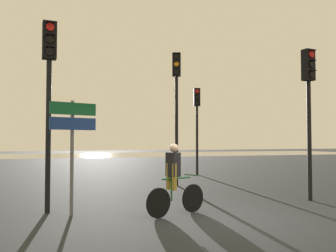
# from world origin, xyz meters

# --- Properties ---
(ground_plane) EXTENTS (120.00, 120.00, 0.00)m
(ground_plane) POSITION_xyz_m (0.00, 0.00, 0.00)
(ground_plane) COLOR black
(water_strip) EXTENTS (80.00, 16.00, 0.01)m
(water_strip) POSITION_xyz_m (0.00, 38.81, 0.00)
(water_strip) COLOR gray
(water_strip) RESTS_ON ground
(traffic_light_center) EXTENTS (0.39, 0.41, 5.07)m
(traffic_light_center) POSITION_xyz_m (1.26, 6.18, 3.49)
(traffic_light_center) COLOR black
(traffic_light_center) RESTS_ON ground
(traffic_light_far_right) EXTENTS (0.38, 0.40, 4.35)m
(traffic_light_far_right) POSITION_xyz_m (3.84, 10.08, 3.03)
(traffic_light_far_right) COLOR black
(traffic_light_far_right) RESTS_ON ground
(traffic_light_near_right) EXTENTS (0.35, 0.36, 4.31)m
(traffic_light_near_right) POSITION_xyz_m (3.56, 1.55, 3.00)
(traffic_light_near_right) COLOR black
(traffic_light_near_right) RESTS_ON ground
(traffic_light_near_left) EXTENTS (0.33, 0.35, 4.52)m
(traffic_light_near_left) POSITION_xyz_m (-3.52, 2.07, 3.14)
(traffic_light_near_left) COLOR black
(traffic_light_near_left) RESTS_ON ground
(direction_sign_post) EXTENTS (1.05, 0.37, 2.60)m
(direction_sign_post) POSITION_xyz_m (-3.01, 1.55, 1.79)
(direction_sign_post) COLOR slate
(direction_sign_post) RESTS_ON ground
(cyclist) EXTENTS (1.61, 0.72, 1.62)m
(cyclist) POSITION_xyz_m (-0.82, 0.83, 0.82)
(cyclist) COLOR black
(cyclist) RESTS_ON ground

